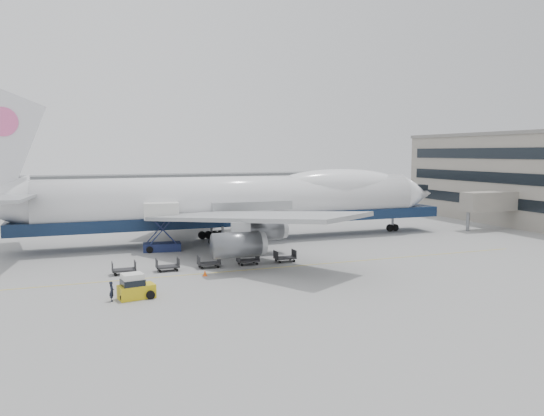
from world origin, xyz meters
name	(u,v)px	position (x,y,z in m)	size (l,w,h in m)	color
ground	(268,256)	(0.00, 0.00, 0.00)	(260.00, 260.00, 0.00)	gray
apron_line	(287,267)	(0.00, -6.00, 0.01)	(60.00, 0.15, 0.01)	gold
hangar	(124,190)	(-10.00, 70.00, 3.50)	(110.00, 8.00, 7.00)	slate
airliner	(242,200)	(0.64, 12.00, 5.62)	(67.00, 55.30, 19.98)	white
catering_truck	(161,223)	(-11.06, 7.98, 3.43)	(4.78, 3.55, 6.00)	#19234C
baggage_tug	(135,287)	(-16.60, -12.93, 0.95)	(3.14, 2.03, 2.14)	gold
ground_worker	(112,291)	(-18.48, -13.11, 0.83)	(0.61, 0.40, 1.66)	black
traffic_cone	(205,273)	(-9.24, -7.05, 0.29)	(0.41, 0.41, 0.61)	#F6550C
dolly_0	(124,269)	(-16.66, -3.52, 0.53)	(2.30, 1.35, 1.30)	#2D2D30
dolly_1	(168,266)	(-12.32, -3.52, 0.53)	(2.30, 1.35, 1.30)	#2D2D30
dolly_2	(209,263)	(-7.97, -3.52, 0.53)	(2.30, 1.35, 1.30)	#2D2D30
dolly_3	(248,260)	(-3.63, -3.52, 0.53)	(2.30, 1.35, 1.30)	#2D2D30
dolly_4	(285,257)	(0.72, -3.52, 0.53)	(2.30, 1.35, 1.30)	#2D2D30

